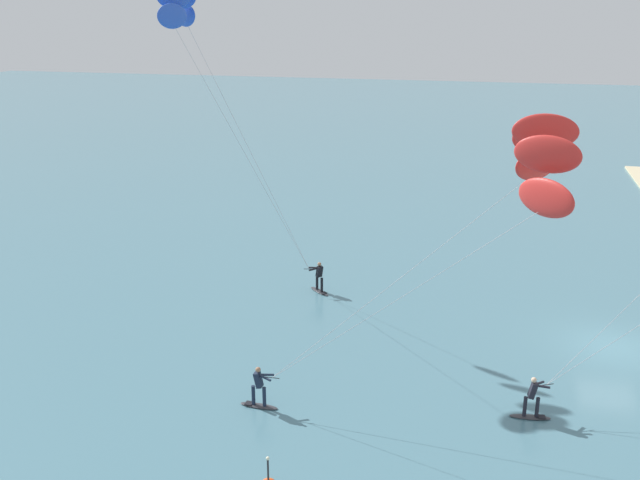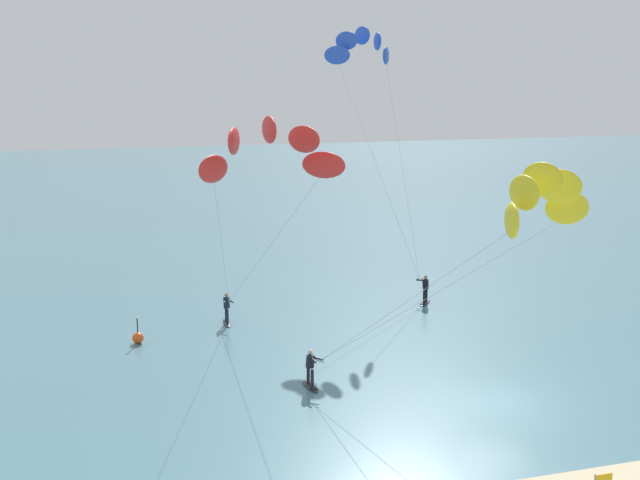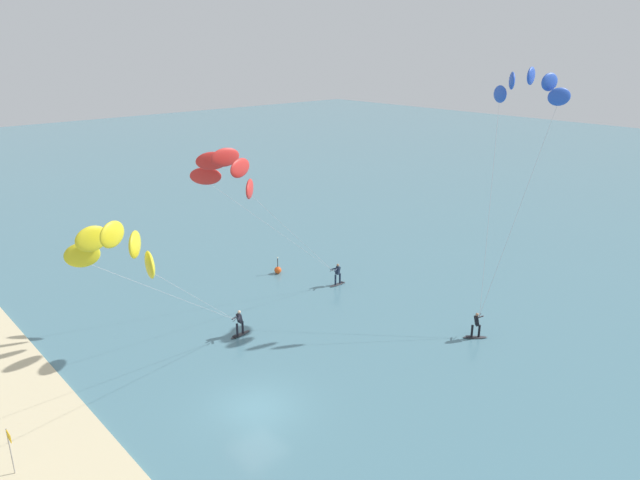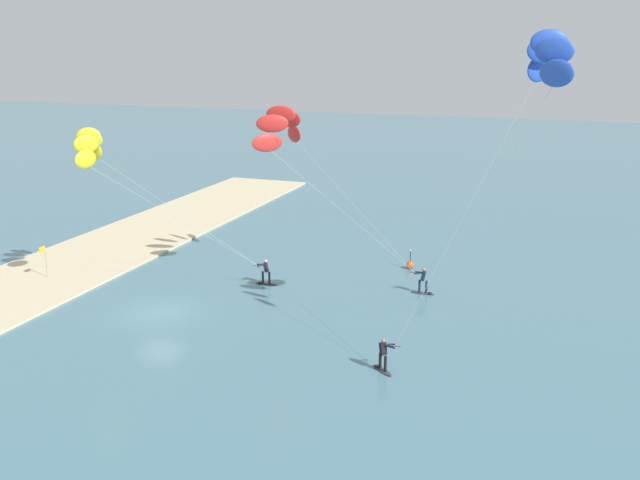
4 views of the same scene
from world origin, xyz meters
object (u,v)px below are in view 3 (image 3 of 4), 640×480
Objects in this scene: kitesurfer_far_out at (231,175)px; marker_buoy at (278,270)px; kitesurfer_mid_water at (528,97)px; kitesurfer_nearshore at (123,253)px; beach_flag at (10,444)px.

kitesurfer_far_out is 8.24× the size of marker_buoy.
kitesurfer_mid_water is 21.88m from marker_buoy.
beach_flag is at bearing -95.85° from kitesurfer_nearshore.
kitesurfer_mid_water is 1.39× the size of kitesurfer_far_out.
kitesurfer_far_out is at bearing -55.18° from marker_buoy.
beach_flag is (10.62, -22.08, 1.41)m from marker_buoy.
beach_flag is at bearing -69.24° from kitesurfer_far_out.
marker_buoy is 0.63× the size of beach_flag.
marker_buoy is at bearing 123.74° from kitesurfer_nearshore.
kitesurfer_mid_water reaches higher than kitesurfer_nearshore.
beach_flag reaches higher than marker_buoy.
kitesurfer_mid_water is 33.28m from beach_flag.
kitesurfer_far_out is at bearing 122.93° from kitesurfer_nearshore.
kitesurfer_nearshore reaches higher than beach_flag.
kitesurfer_nearshore is 5.21× the size of beach_flag.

